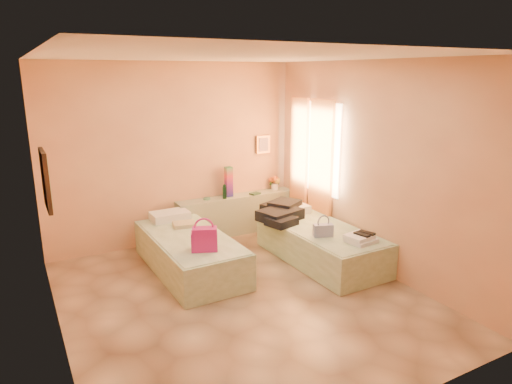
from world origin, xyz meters
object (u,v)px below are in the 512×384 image
bed_left (190,253)px  green_book (255,194)px  flower_vase (275,182)px  water_bottle (225,192)px  towel_stack (361,239)px  bed_right (321,244)px  magenta_handbag (204,239)px  blue_handbag (323,230)px  headboard_ledge (236,214)px

bed_left → green_book: 1.87m
green_book → flower_vase: (0.46, 0.13, 0.13)m
water_bottle → green_book: 0.57m
water_bottle → towel_stack: size_ratio=0.64×
bed_right → towel_stack: towel_stack is taller
bed_right → water_bottle: (-0.77, 1.58, 0.51)m
flower_vase → towel_stack: size_ratio=0.80×
bed_right → towel_stack: 0.77m
flower_vase → towel_stack: flower_vase is taller
magenta_handbag → blue_handbag: (1.59, -0.30, -0.07)m
headboard_ledge → bed_left: bearing=-139.6°
green_book → flower_vase: flower_vase is taller
bed_left → flower_vase: flower_vase is taller
bed_left → towel_stack: 2.30m
bed_right → flower_vase: flower_vase is taller
green_book → magenta_handbag: (-1.56, -1.55, -0.01)m
headboard_ledge → magenta_handbag: magenta_handbag is taller
magenta_handbag → towel_stack: 2.03m
green_book → towel_stack: (0.33, -2.27, -0.11)m
headboard_ledge → magenta_handbag: (-1.25, -1.63, 0.32)m
green_book → blue_handbag: size_ratio=0.64×
flower_vase → headboard_ledge: bearing=-176.2°
magenta_handbag → headboard_ledge: bearing=74.9°
blue_handbag → magenta_handbag: bearing=-171.7°
bed_left → water_bottle: size_ratio=8.89×
water_bottle → towel_stack: 2.45m
bed_left → green_book: size_ratio=11.99×
headboard_ledge → magenta_handbag: size_ratio=6.43×
bed_left → flower_vase: (2.01, 1.10, 0.54)m
headboard_ledge → green_book: bearing=-14.2°
bed_left → headboard_ledge: bearing=39.4°
bed_left → magenta_handbag: (-0.01, -0.58, 0.40)m
bed_right → towel_stack: size_ratio=5.71×
bed_left → water_bottle: (0.99, 0.97, 0.51)m
water_bottle → headboard_ledge: bearing=17.1°
headboard_ledge → flower_vase: size_ratio=7.31×
headboard_ledge → magenta_handbag: bearing=-127.4°
green_book → magenta_handbag: magenta_handbag is taller
water_bottle → green_book: bearing=-0.3°
headboard_ledge → bed_left: 1.62m
bed_left → green_book: bearing=31.1°
blue_handbag → towel_stack: (0.30, -0.42, -0.03)m
magenta_handbag → towel_stack: (1.89, -0.72, -0.10)m
headboard_ledge → blue_handbag: bearing=-79.9°
headboard_ledge → bed_right: bearing=-72.4°
magenta_handbag → towel_stack: size_ratio=0.91×
flower_vase → magenta_handbag: flower_vase is taller
bed_right → headboard_ledge: bearing=106.7°
flower_vase → blue_handbag: (-0.43, -1.98, -0.21)m
blue_handbag → towel_stack: bearing=-35.5°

